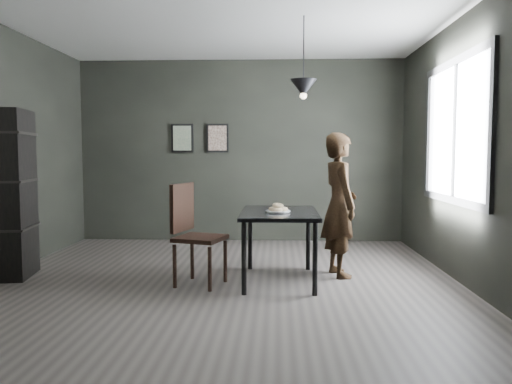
{
  "coord_description": "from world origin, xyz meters",
  "views": [
    {
      "loc": [
        0.58,
        -5.25,
        1.36
      ],
      "look_at": [
        0.35,
        0.05,
        0.95
      ],
      "focal_mm": 35.0,
      "sensor_mm": 36.0,
      "label": 1
    }
  ],
  "objects_px": {
    "shelf_unit": "(13,194)",
    "pendant_lamp": "(303,88)",
    "wood_chair": "(192,227)",
    "woman": "(339,205)",
    "white_plate": "(278,212)",
    "cafe_table": "(279,219)"
  },
  "relations": [
    {
      "from": "shelf_unit",
      "to": "pendant_lamp",
      "type": "relative_size",
      "value": 2.12
    },
    {
      "from": "wood_chair",
      "to": "pendant_lamp",
      "type": "distance_m",
      "value": 1.88
    },
    {
      "from": "woman",
      "to": "shelf_unit",
      "type": "distance_m",
      "value": 3.59
    },
    {
      "from": "woman",
      "to": "shelf_unit",
      "type": "height_order",
      "value": "shelf_unit"
    },
    {
      "from": "white_plate",
      "to": "pendant_lamp",
      "type": "height_order",
      "value": "pendant_lamp"
    },
    {
      "from": "cafe_table",
      "to": "wood_chair",
      "type": "bearing_deg",
      "value": -169.67
    },
    {
      "from": "woman",
      "to": "wood_chair",
      "type": "xyz_separation_m",
      "value": [
        -1.57,
        -0.44,
        -0.2
      ]
    },
    {
      "from": "shelf_unit",
      "to": "woman",
      "type": "bearing_deg",
      "value": -6.33
    },
    {
      "from": "white_plate",
      "to": "wood_chair",
      "type": "distance_m",
      "value": 0.91
    },
    {
      "from": "wood_chair",
      "to": "white_plate",
      "type": "bearing_deg",
      "value": 19.95
    },
    {
      "from": "cafe_table",
      "to": "wood_chair",
      "type": "distance_m",
      "value": 0.92
    },
    {
      "from": "woman",
      "to": "shelf_unit",
      "type": "bearing_deg",
      "value": 79.51
    },
    {
      "from": "cafe_table",
      "to": "woman",
      "type": "bearing_deg",
      "value": 22.46
    },
    {
      "from": "woman",
      "to": "wood_chair",
      "type": "height_order",
      "value": "woman"
    },
    {
      "from": "wood_chair",
      "to": "woman",
      "type": "bearing_deg",
      "value": 32.7
    },
    {
      "from": "wood_chair",
      "to": "shelf_unit",
      "type": "height_order",
      "value": "shelf_unit"
    },
    {
      "from": "white_plate",
      "to": "woman",
      "type": "bearing_deg",
      "value": 30.11
    },
    {
      "from": "cafe_table",
      "to": "pendant_lamp",
      "type": "height_order",
      "value": "pendant_lamp"
    },
    {
      "from": "white_plate",
      "to": "pendant_lamp",
      "type": "relative_size",
      "value": 0.27
    },
    {
      "from": "cafe_table",
      "to": "shelf_unit",
      "type": "bearing_deg",
      "value": 178.7
    },
    {
      "from": "white_plate",
      "to": "wood_chair",
      "type": "bearing_deg",
      "value": -177.1
    },
    {
      "from": "white_plate",
      "to": "pendant_lamp",
      "type": "bearing_deg",
      "value": 39.68
    }
  ]
}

